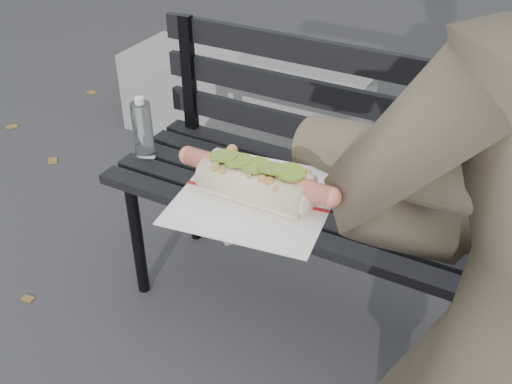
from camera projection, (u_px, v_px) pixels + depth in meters
park_bench at (355, 181)px, 1.75m from camera, size 1.50×0.44×0.88m
concrete_block at (243, 103)px, 2.92m from camera, size 1.20×0.40×0.40m
held_hotdog at (418, 184)px, 0.71m from camera, size 0.61×0.31×0.20m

